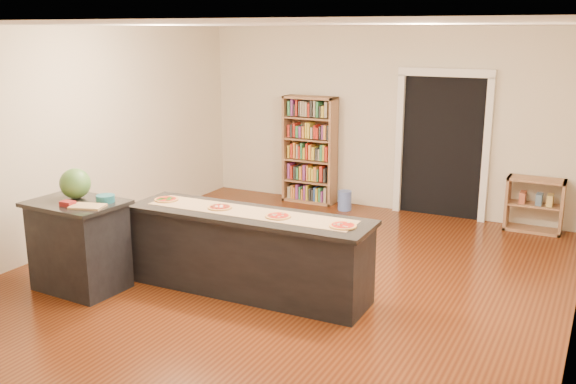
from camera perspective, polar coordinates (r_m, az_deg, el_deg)
The scene contains 16 objects.
room at distance 6.85m, azimuth -0.76°, elevation 2.88°, with size 6.00×7.00×2.80m.
doorway at distance 9.79m, azimuth 13.57°, elevation 4.74°, with size 1.40×0.09×2.21m.
kitchen_island at distance 6.87m, azimuth -3.52°, elevation -5.40°, with size 2.69×0.73×0.89m.
side_counter at distance 7.29m, azimuth -18.06°, elevation -4.50°, with size 0.99×0.73×0.98m.
bookshelf at distance 10.38m, azimuth 1.94°, elevation 3.76°, with size 0.86×0.31×1.73m, color #9A6E4B.
low_shelf at distance 9.56m, azimuth 21.06°, elevation -1.08°, with size 0.76×0.33×0.76m, color #9A6E4B.
waste_bin at distance 10.08m, azimuth 5.06°, elevation -0.75°, with size 0.21×0.21×0.31m, color #536DBB.
kraft_paper at distance 6.75m, azimuth -3.45°, elevation -1.79°, with size 2.33×0.42×0.00m, color tan.
watermelon at distance 7.25m, azimuth -18.39°, elevation 0.72°, with size 0.33×0.33×0.33m, color #144214.
cutting_board at distance 6.87m, azimuth -17.39°, elevation -1.23°, with size 0.33×0.22×0.02m, color tan.
package_red at distance 6.99m, azimuth -19.00°, elevation -0.98°, with size 0.14×0.10×0.05m, color maroon.
package_teal at distance 7.03m, azimuth -15.92°, elevation -0.56°, with size 0.20×0.20×0.07m, color #195966.
pizza_a at distance 7.33m, azimuth -10.76°, elevation -0.65°, with size 0.26×0.26×0.02m.
pizza_b at distance 6.92m, azimuth -6.08°, elevation -1.36°, with size 0.27×0.27×0.02m.
pizza_c at distance 6.56m, azimuth -0.89°, elevation -2.16°, with size 0.26×0.26×0.02m.
pizza_d at distance 6.27m, azimuth 4.90°, elevation -3.00°, with size 0.26×0.26×0.02m.
Camera 1 is at (3.14, -5.94, 2.75)m, focal length 40.00 mm.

